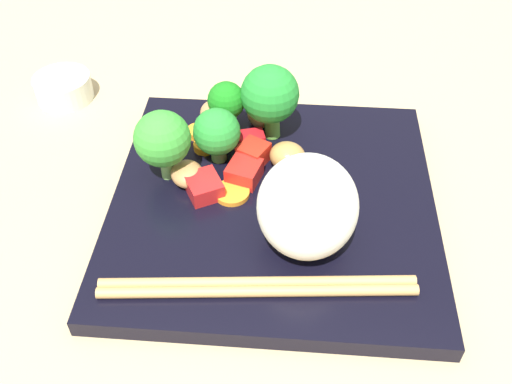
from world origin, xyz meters
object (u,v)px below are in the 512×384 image
at_px(rice_mound, 308,206).
at_px(sauce_cup, 63,88).
at_px(square_plate, 273,203).
at_px(chopstick_pair, 258,287).
at_px(broccoli_floret_3, 270,95).
at_px(carrot_slice_0, 198,132).

distance_m(rice_mound, sauce_cup, 0.34).
relative_size(square_plate, sauce_cup, 4.57).
height_order(square_plate, sauce_cup, sauce_cup).
xyz_separation_m(square_plate, sauce_cup, (0.15, 0.24, 0.01)).
height_order(square_plate, rice_mound, rice_mound).
bearing_deg(chopstick_pair, broccoli_floret_3, 85.68).
bearing_deg(rice_mound, broccoli_floret_3, 15.64).
distance_m(chopstick_pair, sauce_cup, 0.34).
distance_m(rice_mound, carrot_slice_0, 0.17).
relative_size(chopstick_pair, sauce_cup, 3.89).
bearing_deg(carrot_slice_0, sauce_cup, 65.23).
bearing_deg(sauce_cup, chopstick_pair, -137.65).
bearing_deg(rice_mound, square_plate, 30.90).
relative_size(carrot_slice_0, sauce_cup, 0.35).
relative_size(square_plate, rice_mound, 3.19).
bearing_deg(square_plate, rice_mound, -149.10).
xyz_separation_m(chopstick_pair, sauce_cup, (0.25, 0.23, -0.01)).
distance_m(square_plate, chopstick_pair, 0.10).
bearing_deg(carrot_slice_0, rice_mound, -140.08).
bearing_deg(chopstick_pair, sauce_cup, 127.22).
xyz_separation_m(carrot_slice_0, sauce_cup, (0.07, 0.16, -0.01)).
height_order(carrot_slice_0, sauce_cup, sauce_cup).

